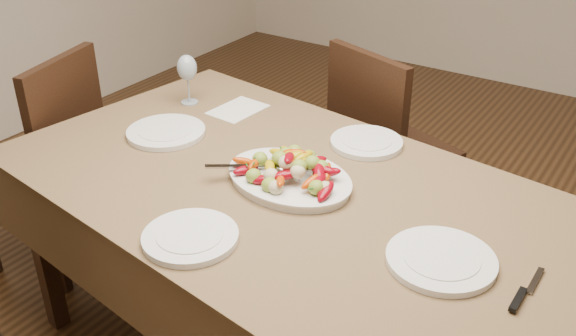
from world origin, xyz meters
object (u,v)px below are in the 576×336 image
Objects in this scene: plate_left at (166,132)px; plate_right at (441,260)px; plate_near at (190,237)px; wine_glass at (188,78)px; dining_table at (288,284)px; serving_platter at (289,180)px; chair_far at (395,151)px; chair_left at (37,164)px; plate_far at (366,143)px.

plate_left is 0.99× the size of plate_right.
plate_left is at bearing 171.56° from plate_right.
wine_glass is at bearing 131.36° from plate_near.
dining_table is 0.39m from serving_platter.
plate_right is (0.53, -0.10, 0.39)m from dining_table.
plate_right is 1.35× the size of wine_glass.
wine_glass is at bearing 160.78° from plate_right.
plate_left is at bearing 138.57° from plate_near.
plate_left is 0.65m from plate_near.
wine_glass reaches higher than plate_right.
plate_left and plate_right have the same top height.
plate_right is at bearing -19.22° from wine_glass.
wine_glass is at bearing 155.72° from serving_platter.
wine_glass is (-0.12, 0.26, 0.09)m from plate_left.
serving_platter reaches higher than plate_left.
chair_far is 1.00× the size of chair_left.
serving_platter reaches higher than plate_right.
serving_platter is 1.58× the size of plate_near.
plate_left is (-0.54, 0.04, -0.00)m from serving_platter.
plate_far is (-0.46, 0.48, 0.00)m from plate_right.
plate_near is at bearing -48.64° from wine_glass.
chair_far reaches higher than serving_platter.
serving_platter is (0.04, -0.88, 0.30)m from chair_far.
serving_platter is at bearing 77.73° from chair_left.
plate_right is at bearing -46.19° from plate_far.
chair_far is 1.50m from chair_left.
chair_left is at bearing 57.39° from chair_far.
chair_left is at bearing -162.79° from plate_far.
plate_left is 1.07× the size of plate_near.
plate_far is (0.07, 0.37, 0.39)m from dining_table.
wine_glass reaches higher than chair_far.
dining_table is at bearing 76.99° from chair_left.
chair_far and chair_left have the same top height.
plate_left is at bearing -152.97° from plate_far.
serving_platter is (1.22, 0.04, 0.30)m from chair_left.
dining_table is 0.67m from plate_left.
plate_near is (-0.59, -0.27, 0.00)m from plate_right.
plate_far is (0.62, 0.32, 0.00)m from plate_left.
chair_left is 1.25m from plate_near.
dining_table is at bearing -100.76° from plate_far.
chair_far reaches higher than plate_right.
plate_far is at bearing 92.88° from chair_left.
chair_left is 3.44× the size of plate_right.
wine_glass is at bearing 114.43° from plate_left.
plate_near is (0.49, -0.43, 0.00)m from plate_left.
plate_far is (0.11, -0.52, 0.29)m from chair_far.
plate_left reaches higher than dining_table.
plate_far is at bearing 27.03° from plate_left.
plate_far is at bearing 77.88° from serving_platter.
plate_near is 1.24× the size of wine_glass.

